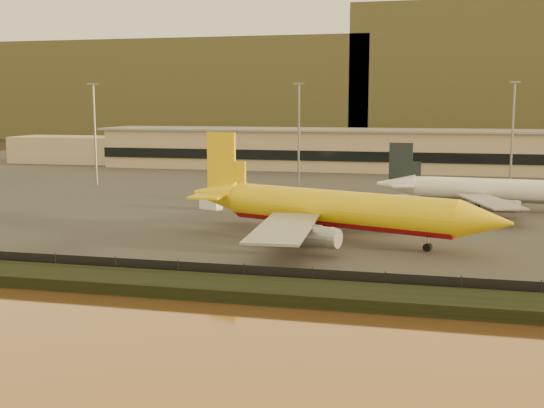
{
  "coord_description": "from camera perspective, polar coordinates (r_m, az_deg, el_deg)",
  "views": [
    {
      "loc": [
        22.69,
        -86.13,
        20.73
      ],
      "look_at": [
        -0.64,
        12.0,
        5.75
      ],
      "focal_mm": 45.0,
      "sensor_mm": 36.0,
      "label": 1
    }
  ],
  "objects": [
    {
      "name": "apron_light_masts",
      "position": [
        161.39,
        10.7,
        6.52
      ],
      "size": [
        152.2,
        12.2,
        25.4
      ],
      "color": "slate",
      "rests_on": "tarmac"
    },
    {
      "name": "embankment",
      "position": [
        75.47,
        -4.66,
        -6.97
      ],
      "size": [
        320.0,
        7.0,
        1.4
      ],
      "primitive_type": "cube",
      "color": "black",
      "rests_on": "ground"
    },
    {
      "name": "gse_vehicle_white",
      "position": [
        133.24,
        -5.13,
        -0.02
      ],
      "size": [
        4.8,
        3.54,
        1.97
      ],
      "primitive_type": "cube",
      "rotation": [
        0.0,
        0.0,
        -0.41
      ],
      "color": "white",
      "rests_on": "tarmac"
    },
    {
      "name": "ground",
      "position": [
        91.45,
        -1.36,
        -4.66
      ],
      "size": [
        900.0,
        900.0,
        0.0
      ],
      "primitive_type": "plane",
      "color": "black",
      "rests_on": "ground"
    },
    {
      "name": "perimeter_fence",
      "position": [
        79.0,
        -3.77,
        -5.81
      ],
      "size": [
        300.0,
        0.05,
        2.2
      ],
      "primitive_type": "cube",
      "color": "black",
      "rests_on": "tarmac"
    },
    {
      "name": "distant_hills",
      "position": [
        428.47,
        7.66,
        9.8
      ],
      "size": [
        470.0,
        160.0,
        70.0
      ],
      "color": "brown",
      "rests_on": "ground"
    },
    {
      "name": "gse_vehicle_yellow",
      "position": [
        116.05,
        8.4,
        -1.41
      ],
      "size": [
        3.92,
        2.04,
        1.7
      ],
      "primitive_type": "cube",
      "rotation": [
        0.0,
        0.0,
        0.09
      ],
      "color": "yellow",
      "rests_on": "tarmac"
    },
    {
      "name": "dhl_cargo_jet",
      "position": [
        102.76,
        5.13,
        -0.44
      ],
      "size": [
        51.46,
        48.97,
        15.78
      ],
      "rotation": [
        0.0,
        0.0,
        -0.33
      ],
      "color": "yellow",
      "rests_on": "tarmac"
    },
    {
      "name": "tarmac",
      "position": [
        183.71,
        6.2,
        1.95
      ],
      "size": [
        320.0,
        220.0,
        0.2
      ],
      "primitive_type": "cube",
      "color": "#2D2D2D",
      "rests_on": "ground"
    },
    {
      "name": "terminal_building",
      "position": [
        215.42,
        3.41,
        4.58
      ],
      "size": [
        202.0,
        25.0,
        12.6
      ],
      "color": "tan",
      "rests_on": "tarmac"
    },
    {
      "name": "white_narrowbody_jet",
      "position": [
        138.11,
        17.84,
        1.08
      ],
      "size": [
        44.26,
        43.04,
        12.71
      ],
      "rotation": [
        0.0,
        0.0,
        -0.09
      ],
      "color": "white",
      "rests_on": "tarmac"
    }
  ]
}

